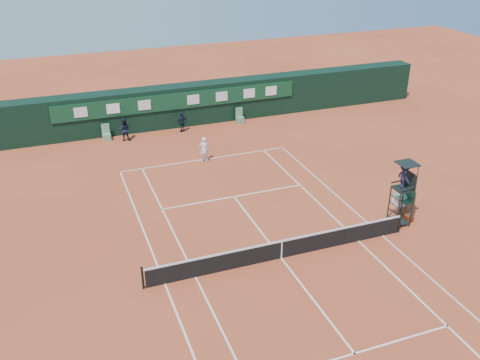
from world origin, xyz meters
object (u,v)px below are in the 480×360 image
at_px(player_bench, 406,196).
at_px(cooler, 399,200).
at_px(player, 204,149).
at_px(tennis_net, 282,249).
at_px(umpire_chair, 404,181).

xyz_separation_m(player_bench, cooler, (-0.26, 0.15, -0.27)).
bearing_deg(cooler, player, 131.58).
bearing_deg(player, tennis_net, 94.44).
bearing_deg(tennis_net, player_bench, 14.64).
distance_m(umpire_chair, player, 13.07).
relative_size(tennis_net, cooler, 20.00).
height_order(tennis_net, player_bench, same).
height_order(tennis_net, umpire_chair, umpire_chair).
bearing_deg(player, umpire_chair, 126.38).
bearing_deg(cooler, player_bench, -30.35).
xyz_separation_m(tennis_net, cooler, (8.08, 2.33, -0.18)).
bearing_deg(umpire_chair, player_bench, 44.99).
bearing_deg(player_bench, cooler, 149.65).
bearing_deg(cooler, umpire_chair, -126.79).
relative_size(player_bench, player, 0.72).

